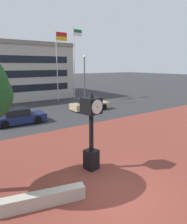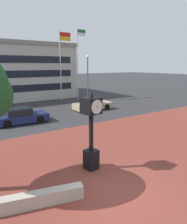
# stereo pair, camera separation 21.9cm
# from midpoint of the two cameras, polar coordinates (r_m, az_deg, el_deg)

# --- Properties ---
(ground_plane) EXTENTS (200.00, 200.00, 0.00)m
(ground_plane) POSITION_cam_midpoint_polar(r_m,az_deg,el_deg) (8.63, 7.11, -21.18)
(ground_plane) COLOR #2D2D30
(plaza_brick_paving) EXTENTS (44.00, 12.68, 0.01)m
(plaza_brick_paving) POSITION_cam_midpoint_polar(r_m,az_deg,el_deg) (10.24, -1.83, -15.23)
(plaza_brick_paving) COLOR brown
(plaza_brick_paving) RESTS_ON ground
(planter_wall) EXTENTS (3.20, 1.19, 0.50)m
(planter_wall) POSITION_cam_midpoint_polar(r_m,az_deg,el_deg) (8.08, -14.03, -21.97)
(planter_wall) COLOR #ADA393
(planter_wall) RESTS_ON ground
(street_clock) EXTENTS (0.83, 0.87, 3.69)m
(street_clock) POSITION_cam_midpoint_polar(r_m,az_deg,el_deg) (9.54, 0.00, -4.50)
(street_clock) COLOR black
(street_clock) RESTS_ON ground
(car_street_near) EXTENTS (4.29, 2.07, 1.28)m
(car_street_near) POSITION_cam_midpoint_polar(r_m,az_deg,el_deg) (18.59, -18.73, -1.16)
(car_street_near) COLOR navy
(car_street_near) RESTS_ON ground
(car_street_mid) EXTENTS (4.29, 2.04, 1.28)m
(car_street_mid) POSITION_cam_midpoint_polar(r_m,az_deg,el_deg) (22.94, -0.06, 2.04)
(car_street_mid) COLOR tan
(car_street_mid) RESTS_ON ground
(flagpole_primary) EXTENTS (1.67, 0.14, 9.24)m
(flagpole_primary) POSITION_cam_midpoint_polar(r_m,az_deg,el_deg) (28.98, -8.46, 13.91)
(flagpole_primary) COLOR silver
(flagpole_primary) RESTS_ON ground
(flagpole_secondary) EXTENTS (1.39, 0.14, 9.81)m
(flagpole_secondary) POSITION_cam_midpoint_polar(r_m,az_deg,el_deg) (30.18, -3.97, 14.09)
(flagpole_secondary) COLOR silver
(flagpole_secondary) RESTS_ON ground
(street_lamp_post) EXTENTS (0.36, 0.36, 5.94)m
(street_lamp_post) POSITION_cam_midpoint_polar(r_m,az_deg,el_deg) (26.11, -1.36, 10.21)
(street_lamp_post) COLOR #4C4C51
(street_lamp_post) RESTS_ON ground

